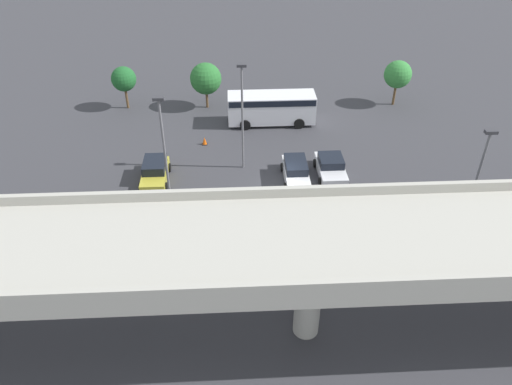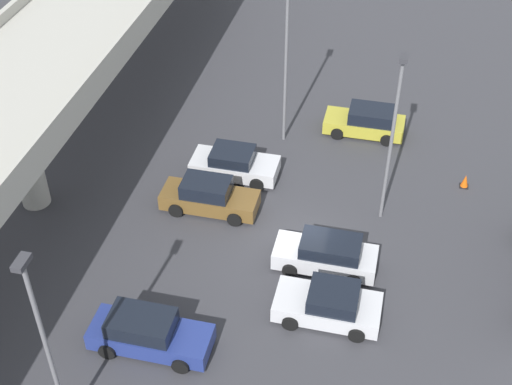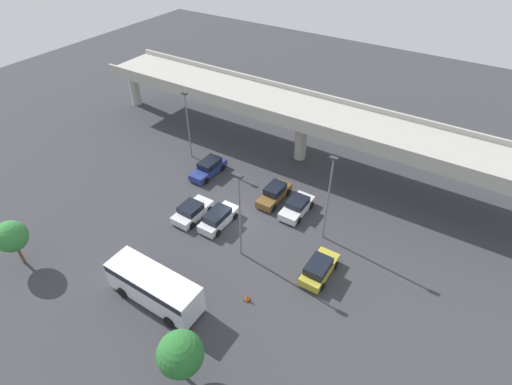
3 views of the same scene
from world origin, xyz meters
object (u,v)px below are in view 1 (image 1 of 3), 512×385
at_px(tree_front_centre, 206,79).
at_px(shuttle_bus, 271,106).
at_px(tree_front_right, 124,79).
at_px(parked_car_2, 296,171).
at_px(tree_front_left, 398,75).
at_px(parked_car_4, 224,219).
at_px(lamp_post_near_aisle, 476,180).
at_px(parked_car_0, 394,218).
at_px(parked_car_5, 155,172).
at_px(lamp_post_mid_lot, 242,111).
at_px(traffic_cone, 205,141).
at_px(parked_car_3, 268,222).
at_px(parked_car_1, 331,167).
at_px(lamp_post_by_overpass, 165,150).

bearing_deg(tree_front_centre, shuttle_bus, 148.70).
height_order(tree_front_centre, tree_front_right, tree_front_centre).
xyz_separation_m(parked_car_2, tree_front_left, (-11.29, -12.99, 2.35)).
relative_size(parked_car_4, lamp_post_near_aisle, 0.54).
xyz_separation_m(parked_car_0, parked_car_2, (5.90, -6.08, -0.01)).
distance_m(parked_car_4, tree_front_left, 25.13).
relative_size(parked_car_5, lamp_post_mid_lot, 0.51).
bearing_deg(traffic_cone, parked_car_2, 140.60).
bearing_deg(parked_car_3, tree_front_centre, 13.21).
height_order(parked_car_4, shuttle_bus, shuttle_bus).
relative_size(shuttle_bus, lamp_post_near_aisle, 0.97).
distance_m(parked_car_4, tree_front_right, 21.47).
xyz_separation_m(parked_car_4, lamp_post_near_aisle, (-15.29, 2.17, 4.06)).
bearing_deg(traffic_cone, parked_car_3, 110.92).
distance_m(parked_car_1, lamp_post_near_aisle, 11.59).
bearing_deg(tree_front_centre, tree_front_left, 179.03).
bearing_deg(tree_front_left, shuttle_bus, 15.08).
distance_m(shuttle_bus, tree_front_left, 12.95).
distance_m(parked_car_2, tree_front_centre, 15.27).
distance_m(parked_car_4, traffic_cone, 11.62).
distance_m(parked_car_0, lamp_post_mid_lot, 13.46).
bearing_deg(lamp_post_mid_lot, parked_car_2, 152.91).
height_order(parked_car_2, parked_car_5, parked_car_5).
relative_size(parked_car_3, lamp_post_near_aisle, 0.57).
height_order(parked_car_3, lamp_post_near_aisle, lamp_post_near_aisle).
bearing_deg(lamp_post_near_aisle, lamp_post_by_overpass, -11.88).
bearing_deg(parked_car_5, tree_front_right, -162.31).
height_order(parked_car_3, traffic_cone, parked_car_3).
bearing_deg(lamp_post_by_overpass, parked_car_5, -69.48).
xyz_separation_m(parked_car_2, parked_car_3, (2.61, 6.09, 0.01)).
bearing_deg(parked_car_3, lamp_post_near_aisle, -97.65).
bearing_deg(tree_front_centre, lamp_post_mid_lot, 105.76).
relative_size(lamp_post_by_overpass, tree_front_centre, 1.97).
xyz_separation_m(lamp_post_by_overpass, tree_front_centre, (-2.02, -17.06, -2.14)).
bearing_deg(parked_car_0, lamp_post_by_overpass, 81.26).
height_order(parked_car_5, lamp_post_mid_lot, lamp_post_mid_lot).
bearing_deg(traffic_cone, parked_car_5, 56.27).
xyz_separation_m(parked_car_3, tree_front_right, (12.33, -19.65, 2.20)).
bearing_deg(parked_car_5, lamp_post_by_overpass, 20.52).
bearing_deg(parked_car_2, lamp_post_by_overpass, -67.73).
xyz_separation_m(lamp_post_mid_lot, tree_front_left, (-15.26, -10.96, -1.88)).
height_order(parked_car_5, tree_front_left, tree_front_left).
bearing_deg(parked_car_3, parked_car_4, 79.98).
bearing_deg(parked_car_2, parked_car_4, -44.48).
distance_m(parked_car_3, shuttle_bus, 15.82).
distance_m(shuttle_bus, lamp_post_mid_lot, 8.77).
bearing_deg(parked_car_3, tree_front_right, 32.11).
xyz_separation_m(parked_car_3, parked_car_5, (8.18, -6.61, -0.02)).
xyz_separation_m(parked_car_1, parked_car_5, (13.58, 0.01, 0.04)).
bearing_deg(parked_car_0, parked_car_4, 87.50).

